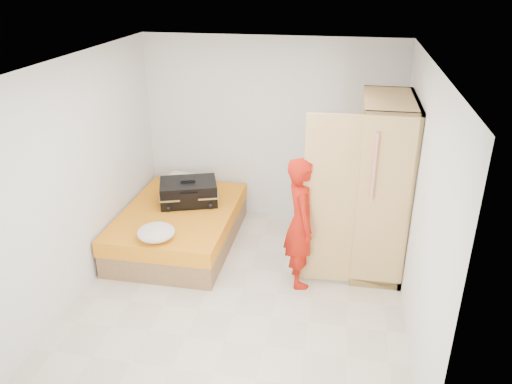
% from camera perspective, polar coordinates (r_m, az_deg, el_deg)
% --- Properties ---
extents(room, '(4.00, 4.02, 2.60)m').
position_cam_1_polar(room, '(5.24, -1.65, 0.58)').
color(room, beige).
rests_on(room, ground).
extents(bed, '(1.42, 2.02, 0.50)m').
position_cam_1_polar(bed, '(6.75, -8.71, -3.90)').
color(bed, '#9C6D46').
rests_on(bed, ground).
extents(wardrobe, '(1.17, 1.22, 2.10)m').
position_cam_1_polar(wardrobe, '(6.06, 13.67, 0.15)').
color(wardrobe, tan).
rests_on(wardrobe, ground).
extents(person, '(0.50, 0.64, 1.56)m').
position_cam_1_polar(person, '(5.66, 5.18, -3.50)').
color(person, '#B4170B').
rests_on(person, ground).
extents(suitcase, '(0.90, 0.77, 0.33)m').
position_cam_1_polar(suitcase, '(6.77, -7.72, -0.00)').
color(suitcase, black).
rests_on(suitcase, bed).
extents(round_cushion, '(0.44, 0.44, 0.17)m').
position_cam_1_polar(round_cushion, '(5.95, -11.35, -4.54)').
color(round_cushion, white).
rests_on(round_cushion, bed).
extents(pillow, '(0.66, 0.45, 0.11)m').
position_cam_1_polar(pillow, '(7.38, -7.86, 1.35)').
color(pillow, white).
rests_on(pillow, bed).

